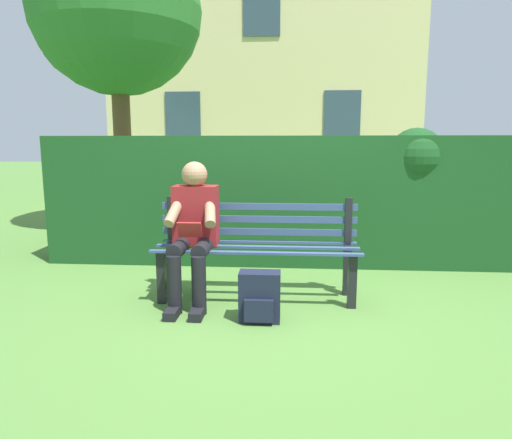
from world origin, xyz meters
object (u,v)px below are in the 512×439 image
Objects in this scene: park_bench at (257,246)px; backpack at (260,297)px; tree at (111,14)px; person_seated at (193,228)px.

backpack is at bearing 95.65° from park_bench.
backpack is (-2.54, 3.86, -3.12)m from tree.
park_bench is 4.99m from tree.
tree reaches higher than park_bench.
park_bench is 1.47× the size of person_seated.
tree is (2.48, -3.27, 2.85)m from park_bench.
tree is 5.57m from backpack.
tree is at bearing -56.72° from backpack.
tree reaches higher than backpack.
person_seated is at bearing 18.82° from park_bench.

